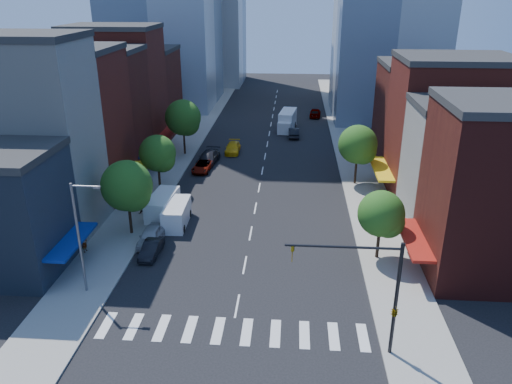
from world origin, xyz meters
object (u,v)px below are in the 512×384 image
parked_car_front (151,236)px  parked_car_third (203,166)px  cargo_van_near (162,206)px  pedestrian_far (139,205)px  parked_car_second (151,249)px  taxi (233,148)px  pedestrian_near (84,243)px  traffic_car_oncoming (293,133)px  parked_car_rear (208,158)px  cargo_van_far (176,215)px  box_truck (287,121)px  traffic_car_far (315,113)px

parked_car_front → parked_car_third: 20.12m
cargo_van_near → pedestrian_far: bearing=177.1°
parked_car_third → parked_car_second: bearing=-87.5°
taxi → cargo_van_near: bearing=-102.4°
parked_car_second → pedestrian_near: (-6.06, -0.04, 0.36)m
pedestrian_near → traffic_car_oncoming: bearing=-19.6°
parked_car_rear → cargo_van_far: 19.05m
traffic_car_oncoming → box_truck: box_truck is taller
parked_car_second → parked_car_third: (0.68, 22.27, -0.01)m
traffic_car_far → pedestrian_near: 57.46m
traffic_car_far → cargo_van_near: bearing=73.5°
parked_car_front → pedestrian_near: 5.86m
traffic_car_far → box_truck: box_truck is taller
parked_car_third → box_truck: 23.90m
taxi → traffic_car_far: traffic_car_far is taller
cargo_van_far → traffic_car_oncoming: size_ratio=1.17×
parked_car_front → parked_car_rear: size_ratio=0.80×
cargo_van_far → pedestrian_far: size_ratio=3.11×
cargo_van_near → traffic_car_far: (17.36, 44.72, -0.35)m
taxi → traffic_car_oncoming: 12.34m
parked_car_front → taxi: size_ratio=0.93×
parked_car_front → parked_car_second: size_ratio=1.15×
taxi → traffic_car_far: (12.63, 22.52, 0.11)m
cargo_van_far → pedestrian_near: cargo_van_far is taller
cargo_van_near → traffic_car_oncoming: cargo_van_near is taller
parked_car_rear → pedestrian_near: (-7.00, -25.39, 0.18)m
traffic_car_far → traffic_car_oncoming: bearing=78.9°
cargo_van_near → pedestrian_near: 9.62m
parked_car_second → box_truck: (11.28, 43.67, 0.80)m
pedestrian_near → pedestrian_far: bearing=-10.4°
traffic_car_oncoming → taxi: bearing=42.2°
box_truck → cargo_van_near: bearing=-102.0°
taxi → traffic_car_oncoming: (8.71, 8.74, 0.04)m
parked_car_rear → box_truck: (10.34, 18.32, 0.63)m
traffic_car_oncoming → traffic_car_far: 14.33m
cargo_van_near → pedestrian_far: cargo_van_near is taller
parked_car_rear → traffic_car_far: size_ratio=1.18×
cargo_van_far → traffic_car_far: (15.45, 46.59, -0.29)m
traffic_car_far → pedestrian_near: size_ratio=2.81×
taxi → parked_car_rear: bearing=-119.0°
parked_car_third → traffic_car_far: size_ratio=0.96×
cargo_van_far → traffic_car_far: cargo_van_far is taller
cargo_van_far → traffic_car_oncoming: 34.78m
parked_car_third → parked_car_rear: parked_car_rear is taller
cargo_van_near → taxi: size_ratio=1.17×
taxi → pedestrian_near: 31.93m
parked_car_second → cargo_van_far: cargo_van_far is taller
cargo_van_near → box_truck: box_truck is taller
traffic_car_oncoming → pedestrian_far: size_ratio=2.66×
cargo_van_near → traffic_car_far: size_ratio=1.19×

